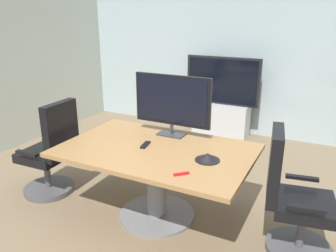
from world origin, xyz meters
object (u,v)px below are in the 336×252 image
object	(u,v)px
conference_table	(156,167)
remote_control	(145,145)
wall_display_unit	(221,110)
conference_phone	(208,157)
office_chair_right	(292,204)
office_chair_left	(52,156)
tv_monitor	(172,102)

from	to	relation	value
conference_table	remote_control	world-z (taller)	remote_control
wall_display_unit	conference_phone	distance (m)	2.72
office_chair_right	remote_control	xyz separation A→B (m)	(-1.39, -0.05, 0.30)
wall_display_unit	conference_table	bearing A→B (deg)	-85.89
conference_table	office_chair_left	xyz separation A→B (m)	(-1.26, -0.12, -0.09)
conference_phone	office_chair_left	bearing A→B (deg)	-177.41
office_chair_right	remote_control	size ratio (longest dim) A/B	6.41
office_chair_left	tv_monitor	bearing A→B (deg)	111.33
conference_phone	conference_table	bearing A→B (deg)	175.86
remote_control	office_chair_left	bearing A→B (deg)	176.70
conference_table	office_chair_left	size ratio (longest dim) A/B	1.66
office_chair_left	tv_monitor	size ratio (longest dim) A/B	1.30
tv_monitor	conference_phone	distance (m)	0.80
remote_control	office_chair_right	bearing A→B (deg)	-8.08
office_chair_right	conference_phone	world-z (taller)	office_chair_right
office_chair_left	remote_control	size ratio (longest dim) A/B	6.41
office_chair_left	tv_monitor	distance (m)	1.49
conference_phone	remote_control	distance (m)	0.66
office_chair_right	tv_monitor	distance (m)	1.49
conference_table	wall_display_unit	size ratio (longest dim) A/B	1.38
office_chair_right	remote_control	distance (m)	1.42
office_chair_right	office_chair_left	bearing A→B (deg)	84.43
conference_phone	wall_display_unit	bearing A→B (deg)	105.41
tv_monitor	wall_display_unit	size ratio (longest dim) A/B	0.64
office_chair_left	conference_phone	bearing A→B (deg)	90.51
office_chair_left	wall_display_unit	bearing A→B (deg)	156.03
conference_phone	office_chair_right	bearing A→B (deg)	7.85
remote_control	tv_monitor	bearing A→B (deg)	66.64
office_chair_left	wall_display_unit	distance (m)	2.89
conference_table	office_chair_left	bearing A→B (deg)	-174.57
office_chair_right	wall_display_unit	bearing A→B (deg)	20.36
conference_table	office_chair_left	world-z (taller)	office_chair_left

